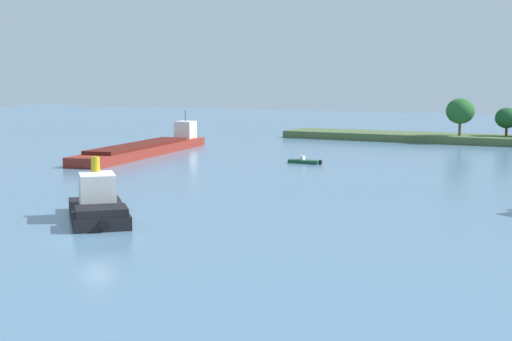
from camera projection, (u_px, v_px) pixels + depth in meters
The scene contains 4 objects.
ground_plane at pixel (96, 241), 50.89m from camera, with size 400.00×400.00×0.00m, color slate.
small_motorboat at pixel (305, 161), 97.52m from camera, with size 4.65×1.51×0.95m.
tugboat at pixel (98, 205), 58.33m from camera, with size 10.48×10.61×4.81m.
cargo_barge at pixel (146, 148), 109.01m from camera, with size 11.71×35.88×5.88m.
Camera 1 is at (33.33, -38.74, 11.02)m, focal length 52.15 mm.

